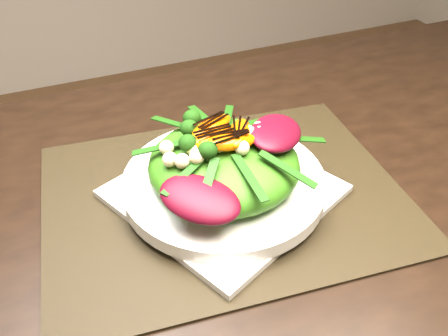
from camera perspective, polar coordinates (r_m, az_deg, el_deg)
name	(u,v)px	position (r m, az deg, el deg)	size (l,w,h in m)	color
dining_table	(396,186)	(0.75, 20.04, -2.06)	(1.60, 0.90, 0.75)	black
placemat	(224,195)	(0.66, 0.00, -3.22)	(0.49, 0.37, 0.00)	black
plate_base	(224,191)	(0.65, 0.00, -2.77)	(0.25, 0.25, 0.01)	silver
salad_bowl	(224,183)	(0.64, 0.00, -1.76)	(0.27, 0.27, 0.02)	silver
lettuce_mound	(224,164)	(0.62, 0.00, 0.51)	(0.20, 0.20, 0.07)	#336713
radicchio_leaf	(276,133)	(0.62, 6.27, 4.24)	(0.10, 0.06, 0.02)	#3F0612
orange_segment	(200,133)	(0.61, -2.91, 4.18)	(0.07, 0.03, 0.02)	#E15003
broccoli_floret	(171,133)	(0.61, -6.43, 4.20)	(0.03, 0.03, 0.03)	black
macadamia_nut	(267,158)	(0.58, 5.20, 1.17)	(0.02, 0.02, 0.02)	#F7E6AE
balsamic_drizzle	(200,127)	(0.60, -2.94, 4.95)	(0.05, 0.00, 0.00)	black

